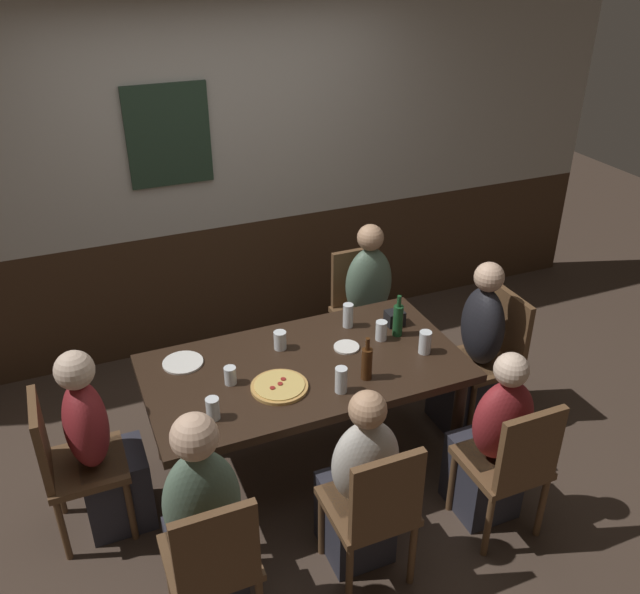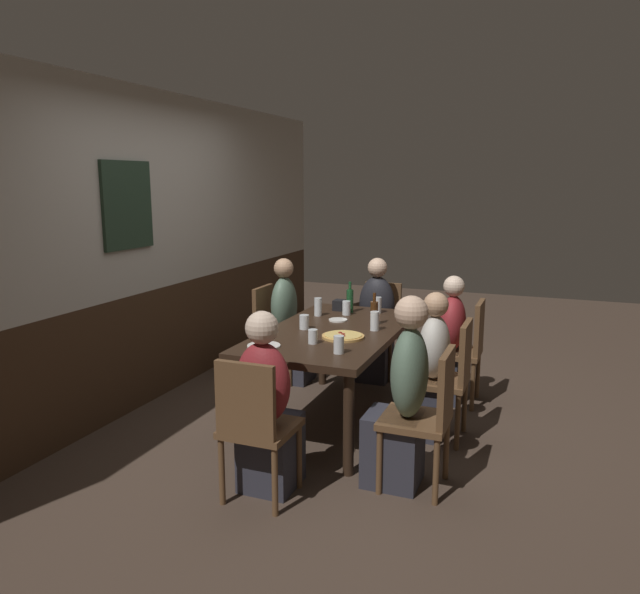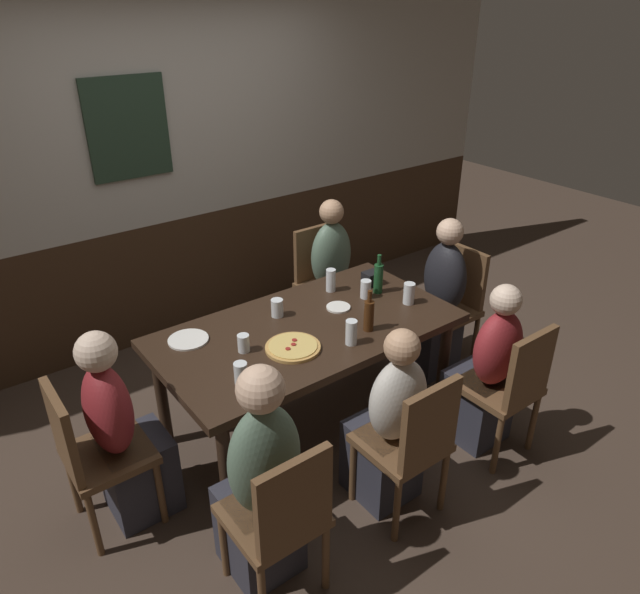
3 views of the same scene
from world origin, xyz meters
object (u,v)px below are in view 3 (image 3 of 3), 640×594
object	(u,v)px
person_right_far	(335,285)
person_right_near	(486,378)
chair_right_far	(322,277)
pint_glass_stout	(244,344)
person_head_east	(437,309)
tumbler_short	(366,290)
dining_table	(307,337)
plate_white_large	(188,340)
chair_left_near	(281,516)
chair_right_near	(510,385)
person_left_near	(261,491)
condiment_caddy	(371,278)
pint_glass_pale	(331,281)
beer_bottle_green	(378,278)
chair_head_east	(453,300)
plate_white_small	(338,307)
chair_head_west	(91,451)
pizza	(293,347)
highball_clear	(241,375)
chair_mid_near	(412,441)
beer_glass_tall	(351,334)
beer_glass_half	(277,309)
person_mid_near	(389,430)
pint_glass_amber	(409,295)
person_head_west	(125,441)

from	to	relation	value
person_right_far	person_right_near	bearing A→B (deg)	-90.00
chair_right_far	pint_glass_stout	world-z (taller)	chair_right_far
person_head_east	tumbler_short	world-z (taller)	person_head_east
dining_table	plate_white_large	bearing A→B (deg)	156.31
chair_right_far	plate_white_large	world-z (taller)	chair_right_far
chair_left_near	chair_right_near	world-z (taller)	same
person_left_near	condiment_caddy	xyz separation A→B (m)	(1.45, 0.93, 0.28)
chair_right_near	person_left_near	size ratio (longest dim) A/B	0.74
pint_glass_pale	beer_bottle_green	world-z (taller)	beer_bottle_green
dining_table	person_right_far	bearing A→B (deg)	42.95
chair_head_east	plate_white_large	distance (m)	1.97
chair_right_far	plate_white_small	world-z (taller)	chair_right_far
chair_head_west	chair_left_near	bearing A→B (deg)	-59.62
pizza	highball_clear	world-z (taller)	highball_clear
person_right_near	chair_mid_near	bearing A→B (deg)	-168.10
beer_glass_tall	dining_table	bearing A→B (deg)	105.96
chair_mid_near	person_left_near	size ratio (longest dim) A/B	0.74
person_right_near	chair_head_west	bearing A→B (deg)	160.83
highball_clear	beer_bottle_green	world-z (taller)	beer_bottle_green
highball_clear	beer_glass_half	distance (m)	0.70
person_mid_near	plate_white_small	world-z (taller)	person_mid_near
chair_head_east	beer_bottle_green	bearing A→B (deg)	173.24
pizza	beer_glass_half	distance (m)	0.39
chair_head_west	person_right_far	bearing A→B (deg)	19.24
chair_mid_near	chair_right_near	bearing A→B (deg)	0.00
pint_glass_pale	chair_left_near	bearing A→B (deg)	-135.11
chair_mid_near	pint_glass_amber	world-z (taller)	chair_mid_near
pint_glass_stout	tumbler_short	bearing A→B (deg)	4.76
person_head_east	person_head_west	bearing A→B (deg)	180.00
beer_glass_tall	chair_right_far	bearing A→B (deg)	59.68
pizza	plate_white_large	bearing A→B (deg)	134.81
highball_clear	pint_glass_amber	xyz separation A→B (m)	(1.28, 0.11, 0.01)
chair_head_east	person_right_far	size ratio (longest dim) A/B	0.76
pint_glass_amber	beer_bottle_green	bearing A→B (deg)	103.08
beer_bottle_green	plate_white_small	xyz separation A→B (m)	(-0.34, -0.02, -0.10)
beer_glass_half	beer_bottle_green	world-z (taller)	beer_bottle_green
dining_table	person_right_near	bearing A→B (deg)	-42.84
dining_table	plate_white_small	size ratio (longest dim) A/B	11.83
chair_left_near	pizza	world-z (taller)	chair_left_near
person_left_near	highball_clear	world-z (taller)	person_left_near
beer_glass_half	plate_white_large	world-z (taller)	beer_glass_half
person_right_near	highball_clear	distance (m)	1.49
chair_left_near	pint_glass_amber	bearing A→B (deg)	26.86
person_head_west	person_mid_near	size ratio (longest dim) A/B	1.04
pint_glass_stout	plate_white_small	world-z (taller)	pint_glass_stout
chair_right_near	pint_glass_stout	size ratio (longest dim) A/B	8.74
tumbler_short	plate_white_large	world-z (taller)	tumbler_short
condiment_caddy	beer_bottle_green	bearing A→B (deg)	-110.55
person_right_near	pint_glass_stout	xyz separation A→B (m)	(-1.22, 0.72, 0.33)
person_left_near	beer_glass_tall	bearing A→B (deg)	26.33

